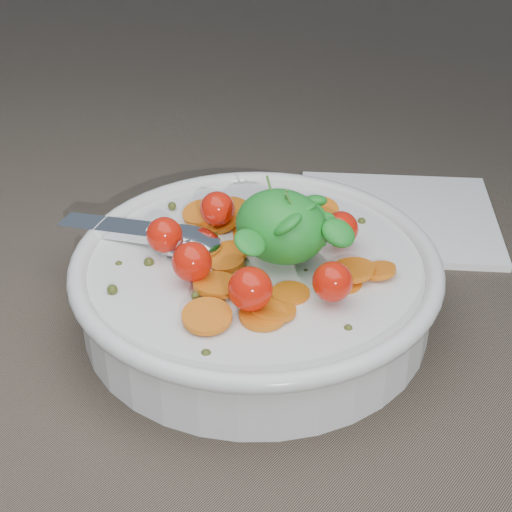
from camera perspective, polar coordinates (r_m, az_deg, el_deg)
The scene contains 3 objects.
ground at distance 0.57m, azimuth 0.95°, elevation -3.82°, with size 6.00×6.00×0.00m, color brown.
bowl at distance 0.55m, azimuth 0.02°, elevation -1.90°, with size 0.28×0.26×0.11m.
napkin at distance 0.69m, azimuth 10.22°, elevation 2.79°, with size 0.17×0.15×0.01m, color white.
Camera 1 is at (0.28, -0.36, 0.35)m, focal length 55.00 mm.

